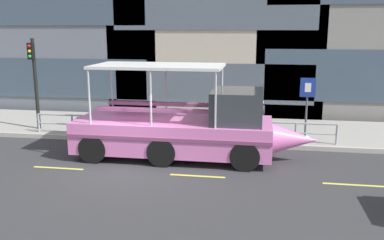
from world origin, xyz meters
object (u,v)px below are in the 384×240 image
duck_tour_boat (187,129)px  pedestrian_near_bow (261,114)px  parking_sign (307,98)px  traffic_light_pole (34,75)px

duck_tour_boat → pedestrian_near_bow: (2.63, 2.89, 0.04)m
parking_sign → duck_tour_boat: bearing=-151.6°
duck_tour_boat → pedestrian_near_bow: duck_tour_boat is taller
traffic_light_pole → parking_sign: size_ratio=1.58×
traffic_light_pole → duck_tour_boat: traffic_light_pole is taller
traffic_light_pole → pedestrian_near_bow: 10.10m
duck_tour_boat → pedestrian_near_bow: 3.90m
parking_sign → duck_tour_boat: size_ratio=0.29×
parking_sign → pedestrian_near_bow: (-1.80, 0.50, -0.80)m
traffic_light_pole → pedestrian_near_bow: size_ratio=2.60×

